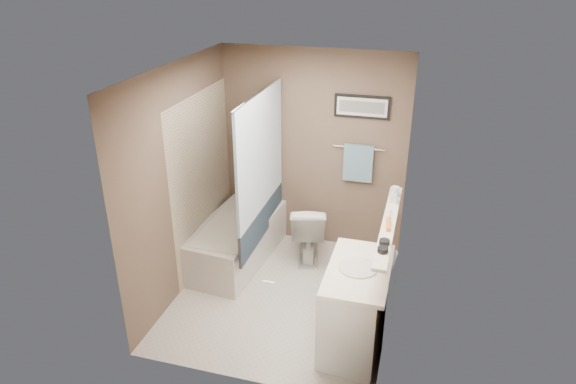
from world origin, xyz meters
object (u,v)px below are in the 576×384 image
(vanity, at_px, (357,310))
(soap_bottle, at_px, (394,196))
(bathtub, at_px, (236,240))
(glass_jar, at_px, (395,192))
(candle_bowl_near, at_px, (383,250))
(candle_bowl_far, at_px, (384,242))
(toilet, at_px, (308,230))
(hair_brush_front, at_px, (388,224))

(vanity, relative_size, soap_bottle, 6.46)
(bathtub, distance_m, glass_jar, 2.01)
(bathtub, relative_size, candle_bowl_near, 16.67)
(candle_bowl_far, bearing_deg, bathtub, 148.25)
(toilet, bearing_deg, vanity, 106.99)
(vanity, xyz_separation_m, glass_jar, (0.19, 0.98, 0.77))
(toilet, relative_size, hair_brush_front, 3.25)
(candle_bowl_near, distance_m, glass_jar, 1.11)
(bathtub, relative_size, glass_jar, 15.00)
(hair_brush_front, height_order, glass_jar, glass_jar)
(vanity, distance_m, hair_brush_front, 0.83)
(toilet, height_order, vanity, vanity)
(toilet, relative_size, candle_bowl_far, 7.94)
(toilet, relative_size, vanity, 0.79)
(hair_brush_front, bearing_deg, bathtub, 156.43)
(candle_bowl_near, relative_size, hair_brush_front, 0.41)
(bathtub, height_order, soap_bottle, soap_bottle)
(bathtub, bearing_deg, candle_bowl_far, -26.56)
(candle_bowl_far, xyz_separation_m, soap_bottle, (0.00, 0.83, 0.05))
(toilet, distance_m, vanity, 1.60)
(candle_bowl_near, bearing_deg, toilet, 122.88)
(bathtub, relative_size, candle_bowl_far, 16.67)
(glass_jar, bearing_deg, candle_bowl_far, -90.00)
(bathtub, xyz_separation_m, toilet, (0.80, 0.28, 0.11))
(candle_bowl_near, bearing_deg, glass_jar, 90.00)
(candle_bowl_far, relative_size, glass_jar, 0.90)
(vanity, distance_m, candle_bowl_far, 0.76)
(soap_bottle, bearing_deg, candle_bowl_near, -90.00)
(toilet, relative_size, glass_jar, 7.14)
(bathtub, relative_size, hair_brush_front, 6.82)
(bathtub, bearing_deg, glass_jar, 1.12)
(candle_bowl_near, xyz_separation_m, hair_brush_front, (0.00, 0.45, 0.00))
(vanity, relative_size, candle_bowl_near, 10.00)
(bathtub, distance_m, toilet, 0.86)
(vanity, relative_size, glass_jar, 9.00)
(hair_brush_front, xyz_separation_m, glass_jar, (0.00, 0.65, 0.03))
(candle_bowl_near, height_order, hair_brush_front, hair_brush_front)
(vanity, distance_m, glass_jar, 1.25)
(toilet, bearing_deg, bathtub, 6.63)
(vanity, bearing_deg, glass_jar, 85.04)
(vanity, height_order, glass_jar, glass_jar)
(candle_bowl_far, distance_m, soap_bottle, 0.83)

